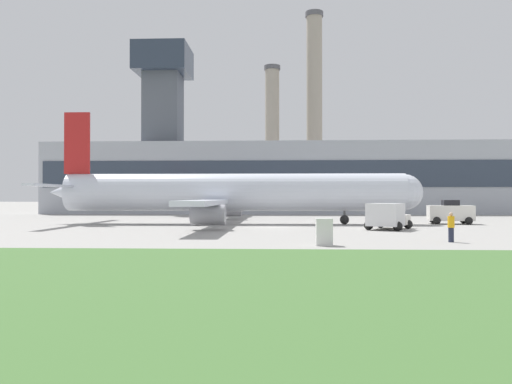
% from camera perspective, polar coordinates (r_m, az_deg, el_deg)
% --- Properties ---
extents(ground_plane, '(400.00, 400.00, 0.00)m').
position_cam_1_polar(ground_plane, '(41.22, 1.56, -4.01)').
color(ground_plane, '#999691').
extents(terminal_building, '(66.73, 12.72, 25.56)m').
position_cam_1_polar(terminal_building, '(75.77, 0.81, 2.15)').
color(terminal_building, '#9EA3AD').
rests_on(terminal_building, ground_plane).
extents(smokestack_left, '(3.36, 3.36, 29.79)m').
position_cam_1_polar(smokestack_left, '(104.34, 1.87, 6.36)').
color(smokestack_left, gray).
rests_on(smokestack_left, ground_plane).
extents(smokestack_right, '(3.80, 3.80, 41.62)m').
position_cam_1_polar(smokestack_right, '(107.53, 6.69, 9.35)').
color(smokestack_right, gray).
rests_on(smokestack_right, ground_plane).
extents(airplane, '(34.10, 30.92, 10.29)m').
position_cam_1_polar(airplane, '(45.47, -3.09, -0.10)').
color(airplane, silver).
rests_on(airplane, ground_plane).
extents(pushback_tug, '(4.10, 2.90, 2.19)m').
position_cam_1_polar(pushback_tug, '(48.85, 21.33, -2.25)').
color(pushback_tug, white).
rests_on(pushback_tug, ground_plane).
extents(baggage_truck, '(4.03, 4.80, 1.99)m').
position_cam_1_polar(baggage_truck, '(39.06, 14.79, -2.73)').
color(baggage_truck, white).
rests_on(baggage_truck, ground_plane).
extents(ground_crew_person, '(0.45, 0.45, 1.64)m').
position_cam_1_polar(ground_crew_person, '(29.36, 21.40, -3.73)').
color(ground_crew_person, '#23283D').
rests_on(ground_crew_person, ground_plane).
extents(utility_cabinet, '(0.83, 0.68, 1.39)m').
position_cam_1_polar(utility_cabinet, '(25.74, 7.79, -4.54)').
color(utility_cabinet, silver).
rests_on(utility_cabinet, ground_plane).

